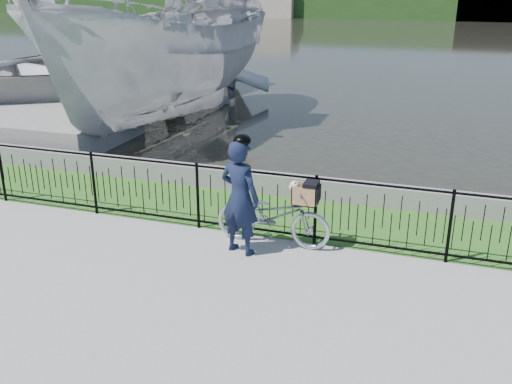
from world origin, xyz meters
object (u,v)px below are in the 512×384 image
(bicycle_rig, at_px, (274,215))
(cyclist, at_px, (240,196))
(boat_near, at_px, (166,57))
(boat_far, at_px, (105,67))

(bicycle_rig, bearing_deg, cyclist, -133.31)
(boat_near, bearing_deg, boat_far, 143.82)
(boat_far, bearing_deg, cyclist, -48.81)
(bicycle_rig, height_order, boat_far, boat_far)
(cyclist, height_order, boat_near, boat_near)
(bicycle_rig, relative_size, boat_near, 0.18)
(boat_near, bearing_deg, bicycle_rig, -51.80)
(cyclist, height_order, boat_far, boat_far)
(cyclist, relative_size, boat_far, 0.14)
(cyclist, relative_size, boat_near, 0.18)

